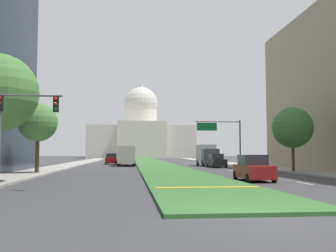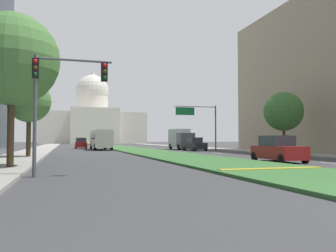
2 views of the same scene
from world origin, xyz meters
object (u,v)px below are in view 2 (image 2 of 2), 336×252
object	(u,v)px
street_tree_right_mid	(284,112)
sedan_midblock	(195,145)
overhead_guide_sign	(200,118)
street_tree_left_near	(12,60)
capitol_building	(92,122)
city_bus	(101,138)
street_tree_left_mid	(29,101)
traffic_light_near_left	(56,88)
sedan_distant	(81,144)
box_truck_delivery	(181,139)
sedan_lead_stopped	(278,150)

from	to	relation	value
street_tree_right_mid	sedan_midblock	bearing A→B (deg)	108.10
overhead_guide_sign	street_tree_left_near	size ratio (longest dim) A/B	0.78
capitol_building	city_bus	distance (m)	83.66
street_tree_left_mid	city_bus	xyz separation A→B (m)	(8.13, 22.42, -3.03)
traffic_light_near_left	overhead_guide_sign	world-z (taller)	overhead_guide_sign
street_tree_left_mid	street_tree_right_mid	bearing A→B (deg)	-0.48
capitol_building	sedan_distant	xyz separation A→B (m)	(-7.23, -75.95, -7.59)
street_tree_left_mid	city_bus	size ratio (longest dim) A/B	0.60
box_truck_delivery	overhead_guide_sign	bearing A→B (deg)	-75.90
street_tree_left_near	city_bus	distance (m)	34.91
capitol_building	city_bus	size ratio (longest dim) A/B	3.48
street_tree_left_mid	sedan_distant	xyz separation A→B (m)	(5.52, 29.73, -3.94)
overhead_guide_sign	city_bus	size ratio (longest dim) A/B	0.59
sedan_midblock	box_truck_delivery	bearing A→B (deg)	89.64
sedan_distant	box_truck_delivery	world-z (taller)	box_truck_delivery
sedan_distant	street_tree_left_near	bearing A→B (deg)	-97.37
overhead_guide_sign	capitol_building	bearing A→B (deg)	95.52
street_tree_left_mid	street_tree_right_mid	world-z (taller)	street_tree_left_mid
sedan_lead_stopped	city_bus	xyz separation A→B (m)	(-9.23, 32.47, 0.91)
sedan_lead_stopped	city_bus	world-z (taller)	city_bus
traffic_light_near_left	street_tree_right_mid	size ratio (longest dim) A/B	0.80
sedan_distant	box_truck_delivery	size ratio (longest dim) A/B	0.70
sedan_midblock	street_tree_left_near	bearing A→B (deg)	-128.58
traffic_light_near_left	street_tree_left_mid	world-z (taller)	street_tree_left_mid
capitol_building	overhead_guide_sign	size ratio (longest dim) A/B	5.89
street_tree_left_mid	capitol_building	bearing A→B (deg)	83.12
sedan_lead_stopped	street_tree_left_mid	bearing A→B (deg)	149.94
street_tree_left_near	sedan_distant	distance (m)	41.72
street_tree_left_near	sedan_distant	world-z (taller)	street_tree_left_near
street_tree_left_mid	city_bus	bearing A→B (deg)	70.06
sedan_lead_stopped	city_bus	bearing A→B (deg)	105.87
street_tree_left_mid	city_bus	distance (m)	24.04
box_truck_delivery	sedan_lead_stopped	bearing A→B (deg)	-95.47
sedan_distant	city_bus	world-z (taller)	city_bus
capitol_building	sedan_midblock	distance (m)	92.58
capitol_building	overhead_guide_sign	world-z (taller)	capitol_building
box_truck_delivery	city_bus	world-z (taller)	box_truck_delivery
traffic_light_near_left	street_tree_left_mid	distance (m)	15.99
box_truck_delivery	capitol_building	bearing A→B (deg)	95.00
traffic_light_near_left	sedan_midblock	bearing A→B (deg)	59.16
traffic_light_near_left	overhead_guide_sign	xyz separation A→B (m)	(18.90, 30.77, 0.89)
sedan_distant	sedan_lead_stopped	bearing A→B (deg)	-73.42
capitol_building	sedan_distant	bearing A→B (deg)	-95.44
capitol_building	sedan_midblock	size ratio (longest dim) A/B	8.53
overhead_guide_sign	sedan_lead_stopped	distance (m)	25.70
overhead_guide_sign	sedan_distant	distance (m)	22.05
street_tree_right_mid	sedan_midblock	size ratio (longest dim) A/B	1.46
sedan_distant	street_tree_left_mid	bearing A→B (deg)	-100.52
capitol_building	city_bus	world-z (taller)	capitol_building
street_tree_right_mid	city_bus	size ratio (longest dim) A/B	0.59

